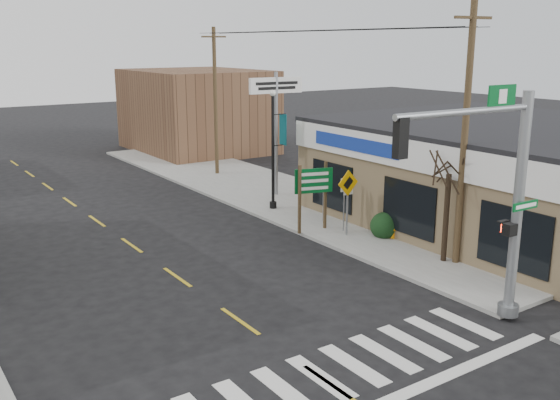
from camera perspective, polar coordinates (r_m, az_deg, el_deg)
ground at (r=14.61m, az=4.70°, el=-16.50°), size 140.00×140.00×0.00m
sidewalk_right at (r=29.30m, az=2.44°, el=-0.40°), size 6.00×38.00×0.13m
center_line at (r=20.79m, az=-9.38°, el=-6.97°), size 0.12×56.00×0.01m
crosswalk at (r=14.87m, az=3.70°, el=-15.85°), size 11.00×2.20×0.01m
thrift_store at (r=27.97m, az=20.39°, el=2.08°), size 12.00×14.00×4.00m
bldg_distant_right at (r=44.69m, az=-7.62°, el=8.12°), size 8.00×10.00×5.60m
traffic_signal_pole at (r=16.91m, az=19.66°, el=1.23°), size 4.99×0.38×6.32m
guide_sign at (r=24.55m, az=3.06°, el=1.14°), size 1.57×0.13×2.74m
fire_hydrant at (r=24.33m, az=10.31°, el=-2.65°), size 0.21×0.21×0.66m
ped_crossing_sign at (r=24.08m, az=6.21°, el=0.85°), size 1.01×0.07×2.60m
lamp_post at (r=27.79m, az=-0.55°, el=5.44°), size 0.69×0.54×5.31m
dance_center_sign at (r=30.22m, az=-0.37°, el=8.98°), size 2.81×0.18×5.97m
bare_tree at (r=21.49m, az=15.29°, el=3.72°), size 2.28×2.28×4.57m
shrub_front at (r=22.82m, az=20.78°, el=-4.06°), size 1.41×1.41×1.06m
shrub_back at (r=24.54m, az=9.49°, el=-2.36°), size 1.08×1.08×0.81m
utility_pole_near at (r=21.31m, az=16.54°, el=5.83°), size 1.50×0.23×8.64m
utility_pole_far at (r=35.56m, az=-5.93°, el=9.08°), size 1.42×0.21×8.15m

